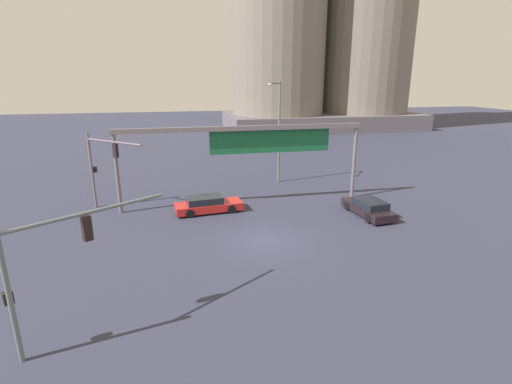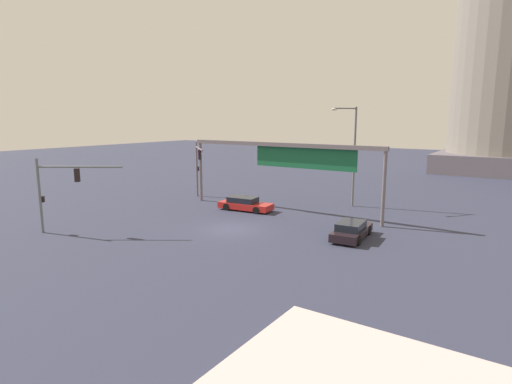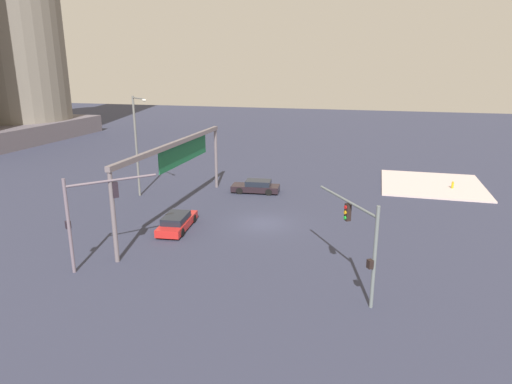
# 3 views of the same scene
# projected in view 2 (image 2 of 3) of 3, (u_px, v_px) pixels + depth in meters

# --- Properties ---
(ground_plane) EXTENTS (188.18, 188.18, 0.00)m
(ground_plane) POSITION_uv_depth(u_px,v_px,m) (230.00, 229.00, 31.00)
(ground_plane) COLOR #2F3246
(traffic_signal_near_corner) EXTENTS (5.40, 3.48, 5.41)m
(traffic_signal_near_corner) POSITION_uv_depth(u_px,v_px,m) (59.00, 184.00, 29.48)
(traffic_signal_near_corner) COLOR slate
(traffic_signal_near_corner) RESTS_ON ground
(traffic_signal_opposite_side) EXTENTS (4.15, 4.03, 5.74)m
(traffic_signal_opposite_side) POSITION_uv_depth(u_px,v_px,m) (198.00, 162.00, 42.50)
(traffic_signal_opposite_side) COLOR slate
(traffic_signal_opposite_side) RESTS_ON ground
(streetlamp_curved_arm) EXTENTS (1.75, 2.26, 9.23)m
(streetlamp_curved_arm) POSITION_uv_depth(u_px,v_px,m) (352.00, 150.00, 38.22)
(streetlamp_curved_arm) COLOR slate
(streetlamp_curved_arm) RESTS_ON ground
(overhead_sign_gantry) EXTENTS (18.71, 0.43, 6.12)m
(overhead_sign_gantry) POSITION_uv_depth(u_px,v_px,m) (287.00, 155.00, 35.60)
(overhead_sign_gantry) COLOR #665D62
(overhead_sign_gantry) RESTS_ON ground
(sedan_car_approaching) EXTENTS (2.21, 4.68, 1.21)m
(sedan_car_approaching) POSITION_uv_depth(u_px,v_px,m) (352.00, 230.00, 28.57)
(sedan_car_approaching) COLOR black
(sedan_car_approaching) RESTS_ON ground
(sedan_car_waiting_far) EXTENTS (5.06, 2.27, 1.21)m
(sedan_car_waiting_far) POSITION_uv_depth(u_px,v_px,m) (245.00, 204.00, 37.33)
(sedan_car_waiting_far) COLOR red
(sedan_car_waiting_far) RESTS_ON ground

